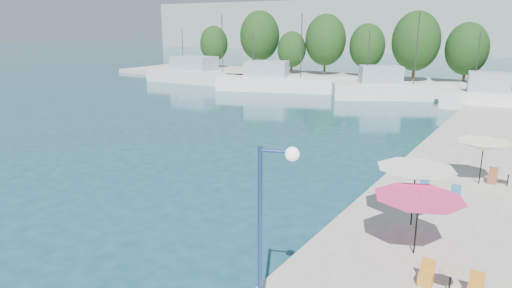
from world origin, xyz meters
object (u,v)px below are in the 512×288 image
Objects in this scene: trawler_01 at (208,76)px; trawler_04 at (504,100)px; umbrella_cream at (484,146)px; trawler_03 at (396,89)px; umbrella_white at (415,174)px; trawler_02 at (283,82)px; street_lamp at (272,205)px; umbrella_pink at (418,204)px.

trawler_01 is 39.18m from trawler_04.
umbrella_cream is (40.37, -28.70, 1.52)m from trawler_01.
trawler_03 is 1.16× the size of trawler_04.
trawler_01 reaches higher than umbrella_cream.
umbrella_white is 1.18× the size of umbrella_cream.
trawler_01 and trawler_04 have the same top height.
trawler_02 reaches higher than street_lamp.
trawler_03 is at bearing -13.36° from trawler_02.
umbrella_cream is (1.64, 6.93, -0.20)m from umbrella_white.
trawler_02 reaches higher than umbrella_pink.
umbrella_white is at bearing -45.95° from trawler_01.
trawler_03 reaches higher than umbrella_cream.
trawler_03 reaches higher than umbrella_pink.
umbrella_white is at bearing -72.44° from trawler_02.
trawler_02 reaches higher than umbrella_white.
trawler_03 is 4.95× the size of umbrella_pink.
umbrella_pink is at bearing 48.93° from street_lamp.
umbrella_cream is (12.62, -29.04, 1.52)m from trawler_03.
trawler_04 is 27.51m from umbrella_cream.
umbrella_white is at bearing 58.87° from street_lamp.
umbrella_pink is at bearing -73.28° from umbrella_white.
trawler_04 is at bearing 89.28° from umbrella_white.
umbrella_cream is 15.84m from street_lamp.
trawler_03 reaches higher than umbrella_white.
trawler_04 is 4.28× the size of umbrella_pink.
trawler_02 is 6.03× the size of umbrella_white.
trawler_03 is 40.12m from umbrella_pink.
trawler_02 is at bearing -7.69° from trawler_01.
trawler_01 is 1.55× the size of trawler_04.
umbrella_white is at bearing -101.70° from trawler_03.
trawler_01 is 27.75m from trawler_03.
street_lamp is at bearing -106.72° from trawler_03.
street_lamp is (23.86, -43.13, 3.02)m from trawler_02.
trawler_04 reaches higher than umbrella_white.
trawler_04 is at bearing 66.58° from street_lamp.
trawler_01 reaches higher than umbrella_white.
trawler_04 is at bearing -5.18° from trawler_01.
trawler_03 is 31.70m from umbrella_cream.
trawler_03 is at bearing -2.63° from trawler_01.
trawler_03 is at bearing 106.97° from umbrella_white.
trawler_02 is 25.85m from trawler_04.
umbrella_white is (38.73, -35.63, 1.72)m from trawler_01.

